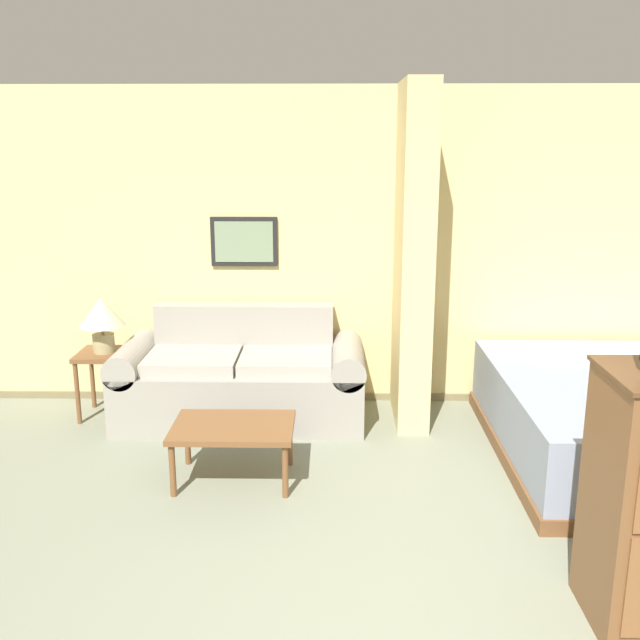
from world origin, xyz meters
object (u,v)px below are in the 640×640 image
(couch, at_px, (241,379))
(table_lamp, at_px, (102,316))
(coffee_table, at_px, (233,431))
(bed, at_px, (633,418))

(couch, xyz_separation_m, table_lamp, (-1.09, 0.03, 0.50))
(table_lamp, bearing_deg, coffee_table, -43.52)
(coffee_table, distance_m, table_lamp, 1.69)
(bed, bearing_deg, couch, 166.56)
(couch, height_order, coffee_table, couch)
(table_lamp, distance_m, bed, 4.02)
(couch, bearing_deg, coffee_table, -85.62)
(table_lamp, bearing_deg, couch, -1.37)
(coffee_table, distance_m, bed, 2.78)
(coffee_table, xyz_separation_m, table_lamp, (-1.17, 1.12, 0.49))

